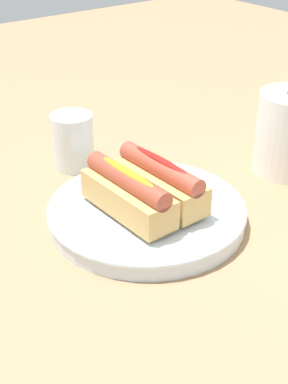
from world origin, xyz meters
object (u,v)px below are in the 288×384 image
(water_glass, at_px, (73,143))
(hotdog_back, at_px, (161,182))
(hotdog_front, at_px, (127,192))
(serving_bowl, at_px, (144,213))

(water_glass, bearing_deg, hotdog_back, 4.04)
(hotdog_front, relative_size, hotdog_back, 1.00)
(serving_bowl, distance_m, hotdog_front, 0.05)
(serving_bowl, bearing_deg, hotdog_front, -94.22)
(serving_bowl, xyz_separation_m, hotdog_front, (-0.00, -0.03, 0.04))
(serving_bowl, xyz_separation_m, hotdog_back, (0.00, 0.03, 0.04))
(hotdog_front, xyz_separation_m, hotdog_back, (0.00, 0.05, 0.00))
(hotdog_front, distance_m, hotdog_back, 0.06)
(hotdog_front, bearing_deg, serving_bowl, 85.78)
(serving_bowl, height_order, hotdog_front, hotdog_front)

